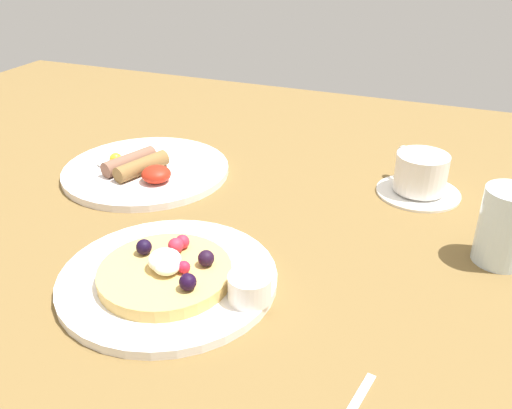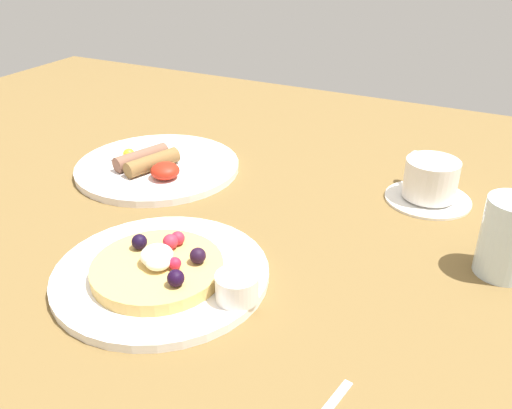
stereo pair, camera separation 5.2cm
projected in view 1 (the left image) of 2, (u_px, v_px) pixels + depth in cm
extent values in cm
cube|color=brown|center=(226.00, 237.00, 72.50)|extent=(176.31, 130.08, 3.00)
cylinder|color=white|center=(168.00, 278.00, 60.93)|extent=(24.53, 24.53, 1.06)
cylinder|color=tan|center=(165.00, 274.00, 59.50)|extent=(14.73, 14.73, 1.48)
sphere|color=black|center=(206.00, 258.00, 59.25)|extent=(1.82, 1.82, 1.82)
sphere|color=#C1253C|center=(182.00, 242.00, 62.41)|extent=(1.66, 1.66, 1.66)
sphere|color=black|center=(144.00, 247.00, 61.28)|extent=(1.80, 1.80, 1.80)
sphere|color=black|center=(188.00, 282.00, 55.43)|extent=(1.83, 1.83, 1.83)
sphere|color=red|center=(184.00, 267.00, 58.14)|extent=(1.40, 1.40, 1.40)
sphere|color=#C4293E|center=(176.00, 245.00, 61.55)|extent=(1.80, 1.80, 1.80)
sphere|color=black|center=(168.00, 261.00, 58.59)|extent=(1.95, 1.95, 1.95)
ellipsoid|color=white|center=(163.00, 265.00, 58.22)|extent=(2.96, 2.96, 1.77)
ellipsoid|color=white|center=(165.00, 260.00, 58.65)|extent=(3.63, 3.63, 2.18)
cylinder|color=white|center=(250.00, 288.00, 56.12)|extent=(4.57, 4.57, 2.91)
cylinder|color=maroon|center=(250.00, 283.00, 55.84)|extent=(3.75, 3.75, 0.35)
cylinder|color=white|center=(146.00, 170.00, 86.45)|extent=(26.16, 26.16, 1.12)
cylinder|color=brown|center=(142.00, 166.00, 83.43)|extent=(5.23, 9.44, 2.50)
cylinder|color=brown|center=(129.00, 162.00, 85.00)|extent=(5.31, 9.44, 2.50)
ellipsoid|color=white|center=(116.00, 162.00, 87.28)|extent=(6.38, 5.42, 0.60)
sphere|color=yellow|center=(116.00, 159.00, 87.05)|extent=(2.00, 2.00, 2.00)
ellipsoid|color=#AF2313|center=(156.00, 174.00, 80.96)|extent=(4.42, 4.42, 2.43)
cylinder|color=white|center=(418.00, 191.00, 80.34)|extent=(12.20, 12.20, 0.75)
cylinder|color=white|center=(421.00, 172.00, 78.86)|extent=(7.54, 7.54, 5.49)
torus|color=white|center=(404.00, 158.00, 82.74)|extent=(3.07, 3.51, 3.88)
cylinder|color=brown|center=(423.00, 161.00, 78.03)|extent=(6.41, 6.41, 0.44)
cylinder|color=silver|center=(505.00, 226.00, 62.82)|extent=(6.09, 6.09, 9.39)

